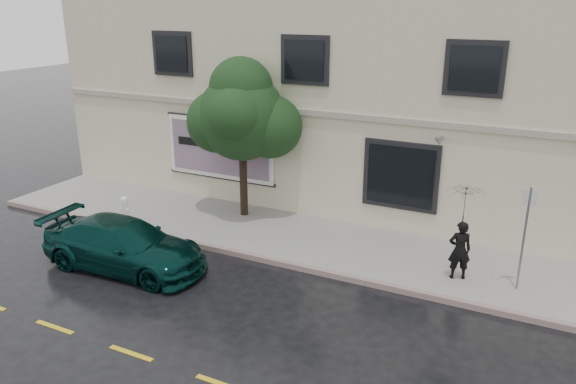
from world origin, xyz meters
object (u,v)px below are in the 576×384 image
at_px(pedestrian, 460,250).
at_px(fire_hydrant, 125,209).
at_px(street_tree, 242,117).
at_px(car, 124,245).

bearing_deg(pedestrian, fire_hydrant, -18.95).
bearing_deg(street_tree, fire_hydrant, -144.15).
xyz_separation_m(car, fire_hydrant, (-2.09, 2.36, -0.12)).
distance_m(street_tree, fire_hydrant, 4.79).
relative_size(car, street_tree, 0.99).
distance_m(pedestrian, street_tree, 7.79).
distance_m(car, fire_hydrant, 3.15).
xyz_separation_m(pedestrian, street_tree, (-7.23, 1.48, 2.50)).
bearing_deg(street_tree, car, -102.54).
relative_size(pedestrian, fire_hydrant, 1.85).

